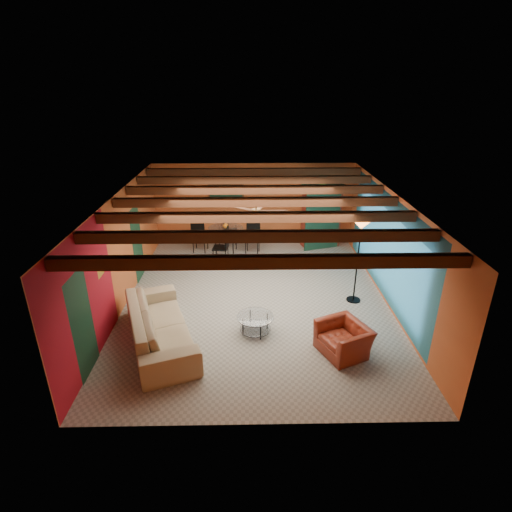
{
  "coord_description": "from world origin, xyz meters",
  "views": [
    {
      "loc": [
        -0.18,
        -8.93,
        5.14
      ],
      "look_at": [
        0.0,
        0.2,
        1.15
      ],
      "focal_mm": 28.47,
      "sensor_mm": 36.0,
      "label": 1
    }
  ],
  "objects_px": {
    "dining_table": "(226,235)",
    "floor_lamp": "(357,262)",
    "armoire": "(321,216)",
    "potted_plant": "(324,178)",
    "sofa": "(160,325)",
    "armchair": "(344,339)",
    "coffee_table": "(255,324)",
    "vase": "(225,215)"
  },
  "relations": [
    {
      "from": "dining_table",
      "to": "floor_lamp",
      "type": "relative_size",
      "value": 1.03
    },
    {
      "from": "armchair",
      "to": "armoire",
      "type": "relative_size",
      "value": 0.48
    },
    {
      "from": "vase",
      "to": "sofa",
      "type": "bearing_deg",
      "value": -103.27
    },
    {
      "from": "dining_table",
      "to": "floor_lamp",
      "type": "bearing_deg",
      "value": -43.47
    },
    {
      "from": "dining_table",
      "to": "armchair",
      "type": "bearing_deg",
      "value": -63.61
    },
    {
      "from": "vase",
      "to": "coffee_table",
      "type": "bearing_deg",
      "value": -79.37
    },
    {
      "from": "coffee_table",
      "to": "vase",
      "type": "relative_size",
      "value": 4.2
    },
    {
      "from": "sofa",
      "to": "floor_lamp",
      "type": "bearing_deg",
      "value": -89.22
    },
    {
      "from": "armoire",
      "to": "floor_lamp",
      "type": "relative_size",
      "value": 0.95
    },
    {
      "from": "potted_plant",
      "to": "vase",
      "type": "height_order",
      "value": "potted_plant"
    },
    {
      "from": "coffee_table",
      "to": "armoire",
      "type": "distance_m",
      "value": 5.62
    },
    {
      "from": "dining_table",
      "to": "coffee_table",
      "type": "bearing_deg",
      "value": -79.37
    },
    {
      "from": "potted_plant",
      "to": "armchair",
      "type": "bearing_deg",
      "value": -94.63
    },
    {
      "from": "dining_table",
      "to": "armoire",
      "type": "height_order",
      "value": "armoire"
    },
    {
      "from": "armoire",
      "to": "floor_lamp",
      "type": "height_order",
      "value": "floor_lamp"
    },
    {
      "from": "sofa",
      "to": "armoire",
      "type": "relative_size",
      "value": 1.43
    },
    {
      "from": "armoire",
      "to": "potted_plant",
      "type": "xyz_separation_m",
      "value": [
        0.0,
        0.0,
        1.27
      ]
    },
    {
      "from": "armchair",
      "to": "sofa",
      "type": "bearing_deg",
      "value": -120.98
    },
    {
      "from": "armchair",
      "to": "vase",
      "type": "bearing_deg",
      "value": -178.34
    },
    {
      "from": "sofa",
      "to": "potted_plant",
      "type": "bearing_deg",
      "value": -57.99
    },
    {
      "from": "sofa",
      "to": "armchair",
      "type": "xyz_separation_m",
      "value": [
        3.78,
        -0.41,
        -0.11
      ]
    },
    {
      "from": "sofa",
      "to": "armchair",
      "type": "relative_size",
      "value": 2.96
    },
    {
      "from": "dining_table",
      "to": "armoire",
      "type": "relative_size",
      "value": 1.09
    },
    {
      "from": "coffee_table",
      "to": "floor_lamp",
      "type": "relative_size",
      "value": 0.38
    },
    {
      "from": "dining_table",
      "to": "potted_plant",
      "type": "bearing_deg",
      "value": 9.63
    },
    {
      "from": "dining_table",
      "to": "floor_lamp",
      "type": "distance_m",
      "value": 4.66
    },
    {
      "from": "armoire",
      "to": "floor_lamp",
      "type": "distance_m",
      "value": 3.72
    },
    {
      "from": "coffee_table",
      "to": "armoire",
      "type": "bearing_deg",
      "value": 66.16
    },
    {
      "from": "coffee_table",
      "to": "vase",
      "type": "xyz_separation_m",
      "value": [
        -0.85,
        4.56,
        1.04
      ]
    },
    {
      "from": "armchair",
      "to": "dining_table",
      "type": "bearing_deg",
      "value": -178.34
    },
    {
      "from": "sofa",
      "to": "dining_table",
      "type": "relative_size",
      "value": 1.31
    },
    {
      "from": "armchair",
      "to": "coffee_table",
      "type": "distance_m",
      "value": 1.93
    },
    {
      "from": "sofa",
      "to": "potted_plant",
      "type": "height_order",
      "value": "potted_plant"
    },
    {
      "from": "armchair",
      "to": "vase",
      "type": "relative_size",
      "value": 5.05
    },
    {
      "from": "sofa",
      "to": "vase",
      "type": "relative_size",
      "value": 14.96
    },
    {
      "from": "floor_lamp",
      "to": "vase",
      "type": "distance_m",
      "value": 4.64
    },
    {
      "from": "sofa",
      "to": "dining_table",
      "type": "xyz_separation_m",
      "value": [
        1.15,
        4.89,
        0.15
      ]
    },
    {
      "from": "dining_table",
      "to": "potted_plant",
      "type": "xyz_separation_m",
      "value": [
        3.1,
        0.53,
        1.71
      ]
    },
    {
      "from": "armchair",
      "to": "coffee_table",
      "type": "xyz_separation_m",
      "value": [
        -1.77,
        0.74,
        -0.11
      ]
    },
    {
      "from": "coffee_table",
      "to": "potted_plant",
      "type": "distance_m",
      "value": 5.93
    },
    {
      "from": "floor_lamp",
      "to": "dining_table",
      "type": "bearing_deg",
      "value": 136.53
    },
    {
      "from": "sofa",
      "to": "coffee_table",
      "type": "distance_m",
      "value": 2.04
    }
  ]
}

